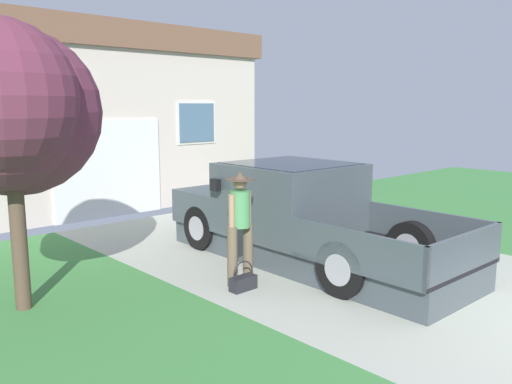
{
  "coord_description": "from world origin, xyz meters",
  "views": [
    {
      "loc": [
        -6.67,
        -1.56,
        2.59
      ],
      "look_at": [
        -1.1,
        4.46,
        1.23
      ],
      "focal_mm": 36.63,
      "sensor_mm": 36.0,
      "label": 1
    }
  ],
  "objects_px": {
    "front_yard_tree": "(7,109)",
    "wheeled_trash_bin": "(279,182)",
    "pickup_truck": "(293,216)",
    "handbag": "(243,282)",
    "house_with_garage": "(61,117)",
    "person_with_hat": "(240,222)"
  },
  "relations": [
    {
      "from": "front_yard_tree",
      "to": "wheeled_trash_bin",
      "type": "xyz_separation_m",
      "value": [
        7.84,
        3.07,
        -2.0
      ]
    },
    {
      "from": "pickup_truck",
      "to": "wheeled_trash_bin",
      "type": "distance_m",
      "value": 5.3
    },
    {
      "from": "handbag",
      "to": "front_yard_tree",
      "type": "distance_m",
      "value": 3.81
    },
    {
      "from": "handbag",
      "to": "wheeled_trash_bin",
      "type": "height_order",
      "value": "wheeled_trash_bin"
    },
    {
      "from": "house_with_garage",
      "to": "pickup_truck",
      "type": "bearing_deg",
      "value": -85.01
    },
    {
      "from": "person_with_hat",
      "to": "house_with_garage",
      "type": "relative_size",
      "value": 0.17
    },
    {
      "from": "pickup_truck",
      "to": "house_with_garage",
      "type": "relative_size",
      "value": 0.56
    },
    {
      "from": "handbag",
      "to": "house_with_garage",
      "type": "height_order",
      "value": "house_with_garage"
    },
    {
      "from": "pickup_truck",
      "to": "front_yard_tree",
      "type": "height_order",
      "value": "front_yard_tree"
    },
    {
      "from": "front_yard_tree",
      "to": "pickup_truck",
      "type": "bearing_deg",
      "value": -11.1
    },
    {
      "from": "pickup_truck",
      "to": "person_with_hat",
      "type": "xyz_separation_m",
      "value": [
        -1.56,
        -0.41,
        0.21
      ]
    },
    {
      "from": "house_with_garage",
      "to": "wheeled_trash_bin",
      "type": "distance_m",
      "value": 6.1
    },
    {
      "from": "pickup_truck",
      "to": "person_with_hat",
      "type": "relative_size",
      "value": 3.24
    },
    {
      "from": "person_with_hat",
      "to": "house_with_garage",
      "type": "xyz_separation_m",
      "value": [
        0.88,
        8.3,
        1.37
      ]
    },
    {
      "from": "handbag",
      "to": "wheeled_trash_bin",
      "type": "bearing_deg",
      "value": 40.67
    },
    {
      "from": "person_with_hat",
      "to": "pickup_truck",
      "type": "bearing_deg",
      "value": 9.08
    },
    {
      "from": "handbag",
      "to": "front_yard_tree",
      "type": "bearing_deg",
      "value": 149.57
    },
    {
      "from": "house_with_garage",
      "to": "front_yard_tree",
      "type": "height_order",
      "value": "house_with_garage"
    },
    {
      "from": "front_yard_tree",
      "to": "wheeled_trash_bin",
      "type": "relative_size",
      "value": 3.59
    },
    {
      "from": "pickup_truck",
      "to": "wheeled_trash_bin",
      "type": "relative_size",
      "value": 5.38
    },
    {
      "from": "handbag",
      "to": "house_with_garage",
      "type": "bearing_deg",
      "value": 83.1
    },
    {
      "from": "pickup_truck",
      "to": "handbag",
      "type": "xyz_separation_m",
      "value": [
        -1.72,
        -0.65,
        -0.6
      ]
    }
  ]
}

